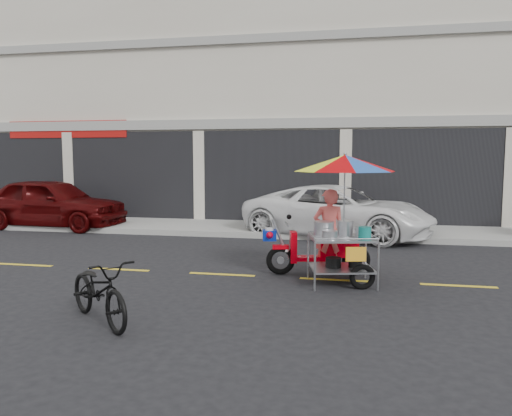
% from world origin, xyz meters
% --- Properties ---
extents(ground, '(90.00, 90.00, 0.00)m').
position_xyz_m(ground, '(0.00, 0.00, 0.00)').
color(ground, black).
extents(sidewalk, '(45.00, 3.00, 0.15)m').
position_xyz_m(sidewalk, '(0.00, 5.50, 0.07)').
color(sidewalk, gray).
rests_on(sidewalk, ground).
extents(shophouse_block, '(36.00, 8.11, 10.40)m').
position_xyz_m(shophouse_block, '(2.82, 10.59, 4.24)').
color(shophouse_block, beige).
rests_on(shophouse_block, ground).
extents(centerline, '(42.00, 0.10, 0.01)m').
position_xyz_m(centerline, '(0.00, 0.00, 0.00)').
color(centerline, gold).
rests_on(centerline, ground).
extents(maroon_sedan, '(4.43, 1.91, 1.49)m').
position_xyz_m(maroon_sedan, '(-8.51, 4.70, 0.75)').
color(maroon_sedan, '#3A0404').
rests_on(maroon_sedan, ground).
extents(white_pickup, '(5.34, 3.51, 1.36)m').
position_xyz_m(white_pickup, '(-0.12, 4.70, 0.68)').
color(white_pickup, white).
rests_on(white_pickup, ground).
extents(near_bicycle, '(1.60, 1.45, 0.84)m').
position_xyz_m(near_bicycle, '(-2.83, -2.83, 0.42)').
color(near_bicycle, black).
rests_on(near_bicycle, ground).
extents(food_vendor_rig, '(2.45, 2.00, 2.19)m').
position_xyz_m(food_vendor_rig, '(0.02, 0.02, 1.38)').
color(food_vendor_rig, black).
rests_on(food_vendor_rig, ground).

